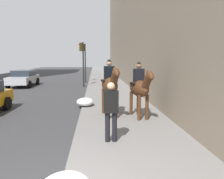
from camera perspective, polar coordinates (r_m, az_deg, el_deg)
name	(u,v)px	position (r m, az deg, el deg)	size (l,w,h in m)	color
mounted_horse_near	(110,84)	(8.79, -0.54, 1.32)	(2.14, 0.83, 2.33)	#4C2B16
mounted_horse_far	(140,87)	(8.65, 7.27, 0.59)	(2.14, 0.82, 2.24)	#4C2B16
pedestrian_greeting	(111,108)	(6.11, -0.26, -4.85)	(0.27, 0.40, 1.70)	black
car_near_lane	(24,78)	(21.03, -22.12, 2.88)	(4.21, 1.98, 1.44)	#B7BABF
traffic_light_near_curb	(82,57)	(19.12, -7.81, 8.38)	(0.20, 0.44, 3.84)	black
traffic_light_far_curb	(84,57)	(22.55, -7.25, 8.51)	(0.20, 0.44, 3.95)	black
snow_pile_far	(85,102)	(11.04, -7.07, -3.21)	(1.10, 0.84, 0.38)	white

